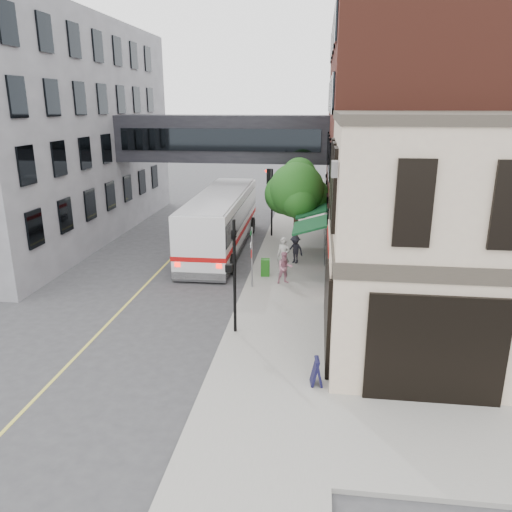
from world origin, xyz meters
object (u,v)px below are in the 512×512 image
(pedestrian_c, at_px, (295,249))
(newspaper_box, at_px, (265,267))
(bus, at_px, (221,219))
(pedestrian_a, at_px, (283,255))
(sandwich_board, at_px, (317,371))
(pedestrian_b, at_px, (285,268))

(pedestrian_c, height_order, newspaper_box, pedestrian_c)
(bus, relative_size, pedestrian_c, 8.22)
(pedestrian_c, xyz_separation_m, newspaper_box, (-1.42, -2.38, -0.33))
(bus, xyz_separation_m, pedestrian_a, (4.19, -4.51, -0.82))
(bus, bearing_deg, pedestrian_a, -47.10)
(bus, height_order, sandwich_board, bus)
(pedestrian_a, height_order, newspaper_box, pedestrian_a)
(bus, bearing_deg, sandwich_board, -68.47)
(pedestrian_a, relative_size, pedestrian_b, 1.19)
(pedestrian_b, height_order, pedestrian_c, pedestrian_b)
(pedestrian_b, distance_m, sandwich_board, 9.37)
(bus, distance_m, newspaper_box, 6.21)
(newspaper_box, bearing_deg, bus, 118.94)
(pedestrian_c, xyz_separation_m, sandwich_board, (1.32, -12.62, -0.34))
(pedestrian_a, distance_m, sandwich_board, 10.98)
(pedestrian_c, height_order, sandwich_board, pedestrian_c)
(bus, distance_m, pedestrian_a, 6.22)
(pedestrian_b, height_order, sandwich_board, pedestrian_b)
(sandwich_board, bearing_deg, newspaper_box, 98.42)
(pedestrian_a, xyz_separation_m, newspaper_box, (-0.89, -0.58, -0.51))
(pedestrian_b, xyz_separation_m, sandwich_board, (1.66, -9.21, -0.36))
(pedestrian_a, bearing_deg, pedestrian_b, -69.62)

